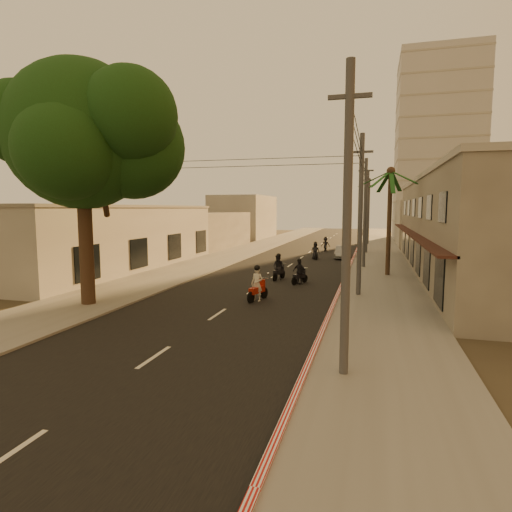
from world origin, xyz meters
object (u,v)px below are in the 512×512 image
(scooter_red, at_px, (257,285))
(scooter_far_b, at_px, (325,245))
(scooter_far_a, at_px, (315,251))
(scooter_mid_a, at_px, (279,268))
(scooter_mid_b, at_px, (299,272))
(parked_car, at_px, (342,252))
(palm_tree, at_px, (391,177))
(broadleaf_tree, at_px, (90,136))

(scooter_red, height_order, scooter_far_b, scooter_red)
(scooter_far_b, bearing_deg, scooter_far_a, -91.06)
(scooter_mid_a, xyz_separation_m, scooter_far_b, (0.93, 21.09, -0.08))
(scooter_mid_b, height_order, scooter_far_b, scooter_mid_b)
(parked_car, bearing_deg, palm_tree, -69.10)
(broadleaf_tree, relative_size, scooter_red, 6.14)
(palm_tree, height_order, scooter_far_a, palm_tree)
(broadleaf_tree, relative_size, scooter_far_b, 7.01)
(scooter_mid_a, distance_m, scooter_far_a, 12.76)
(scooter_mid_a, height_order, scooter_far_a, scooter_mid_a)
(broadleaf_tree, xyz_separation_m, scooter_mid_b, (8.92, 8.95, -7.69))
(broadleaf_tree, bearing_deg, scooter_mid_a, 54.34)
(scooter_mid_a, bearing_deg, scooter_mid_b, -23.97)
(palm_tree, height_order, scooter_mid_a, palm_tree)
(scooter_far_b, bearing_deg, palm_tree, -70.29)
(scooter_mid_a, xyz_separation_m, scooter_mid_b, (1.65, -1.19, -0.06))
(palm_tree, xyz_separation_m, scooter_red, (-6.99, -10.66, -6.28))
(scooter_mid_a, relative_size, scooter_far_b, 1.09)
(scooter_red, distance_m, scooter_mid_a, 6.95)
(scooter_red, distance_m, scooter_far_a, 19.67)
(broadleaf_tree, relative_size, scooter_far_a, 6.90)
(scooter_red, xyz_separation_m, scooter_mid_b, (1.29, 5.75, -0.09))
(scooter_red, distance_m, scooter_far_b, 28.04)
(scooter_mid_a, relative_size, scooter_far_a, 1.07)
(scooter_far_a, bearing_deg, broadleaf_tree, -125.10)
(parked_car, bearing_deg, broadleaf_tree, -113.41)
(scooter_red, xyz_separation_m, scooter_mid_a, (-0.35, 6.94, -0.02))
(broadleaf_tree, height_order, scooter_far_a, broadleaf_tree)
(scooter_far_b, bearing_deg, scooter_mid_b, -88.69)
(palm_tree, xyz_separation_m, scooter_far_a, (-6.48, 9.01, -6.35))
(scooter_red, bearing_deg, scooter_mid_b, 93.07)
(broadleaf_tree, relative_size, scooter_mid_a, 6.43)
(scooter_mid_b, xyz_separation_m, scooter_far_a, (-0.79, 13.92, 0.01))
(palm_tree, xyz_separation_m, scooter_mid_a, (-7.34, -3.72, -6.30))
(palm_tree, relative_size, scooter_far_b, 4.75)
(scooter_far_b, bearing_deg, scooter_red, -91.71)
(broadleaf_tree, xyz_separation_m, scooter_far_a, (8.13, 22.87, -7.68))
(scooter_mid_b, relative_size, scooter_far_a, 0.98)
(scooter_mid_b, distance_m, scooter_far_a, 13.94)
(scooter_red, relative_size, scooter_far_a, 1.12)
(broadleaf_tree, height_order, scooter_mid_a, broadleaf_tree)
(scooter_mid_b, height_order, parked_car, scooter_mid_b)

